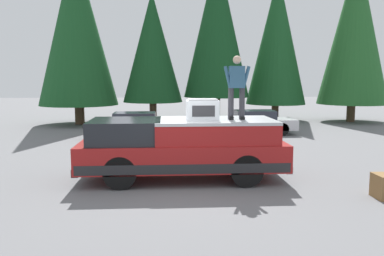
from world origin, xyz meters
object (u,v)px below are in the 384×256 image
pickup_truck (182,148)px  person_on_truck_bed (237,86)px  parked_car_silver (253,122)px  parked_car_maroon (133,125)px  compressor_unit (202,109)px

pickup_truck → person_on_truck_bed: (-0.09, -1.45, 1.68)m
pickup_truck → person_on_truck_bed: person_on_truck_bed is taller
parked_car_silver → parked_car_maroon: size_ratio=1.00×
person_on_truck_bed → parked_car_maroon: 8.84m
pickup_truck → parked_car_maroon: bearing=13.8°
parked_car_maroon → person_on_truck_bed: bearing=-157.0°
pickup_truck → person_on_truck_bed: bearing=-93.6°
compressor_unit → parked_car_silver: size_ratio=0.20×
person_on_truck_bed → parked_car_maroon: (7.93, 3.37, -1.97)m
parked_car_silver → pickup_truck: bearing=155.9°
person_on_truck_bed → pickup_truck: bearing=86.4°
pickup_truck → parked_car_maroon: pickup_truck is taller
person_on_truck_bed → parked_car_maroon: size_ratio=0.41×
person_on_truck_bed → parked_car_maroon: bearing=23.0°
compressor_unit → parked_car_maroon: size_ratio=0.20×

